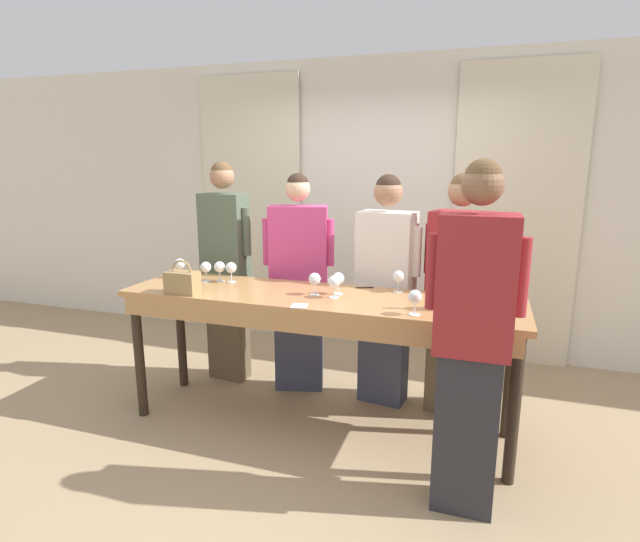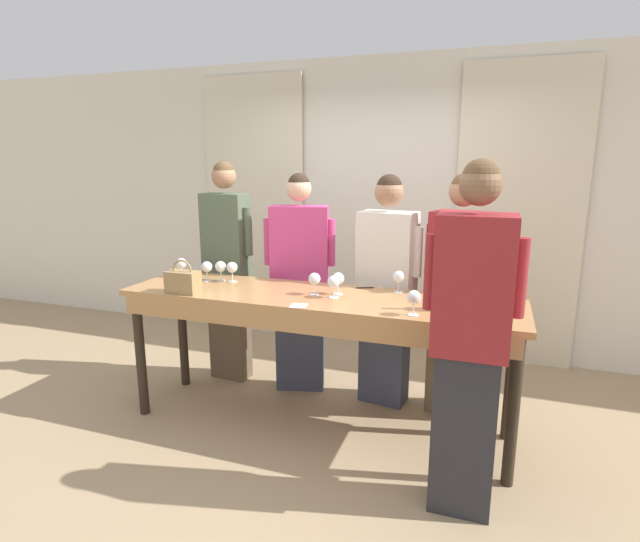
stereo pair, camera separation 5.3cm
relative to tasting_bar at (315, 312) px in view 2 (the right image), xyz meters
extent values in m
plane|color=tan|center=(0.00, 0.03, -0.85)|extent=(18.00, 18.00, 0.00)
cube|color=silver|center=(0.00, 1.78, 0.55)|extent=(12.00, 0.06, 2.80)
cube|color=beige|center=(-1.29, 1.72, 0.49)|extent=(1.09, 0.03, 2.69)
cube|color=beige|center=(1.29, 1.72, 0.49)|extent=(1.09, 0.03, 2.69)
cube|color=#B27F4C|center=(0.00, 0.03, 0.09)|extent=(2.70, 0.68, 0.04)
cube|color=#B27F4C|center=(0.00, -0.30, 0.01)|extent=(2.59, 0.03, 0.12)
cylinder|color=#2D2319|center=(-1.27, -0.24, -0.39)|extent=(0.07, 0.07, 0.92)
cylinder|color=#2D2319|center=(1.27, -0.24, -0.39)|extent=(0.07, 0.07, 0.92)
cylinder|color=#2D2319|center=(-1.27, 0.29, -0.39)|extent=(0.07, 0.07, 0.92)
cylinder|color=#2D2319|center=(1.27, 0.29, -0.39)|extent=(0.07, 0.07, 0.92)
cylinder|color=black|center=(0.90, -0.04, 0.22)|extent=(0.08, 0.08, 0.21)
cone|color=black|center=(0.90, -0.04, 0.35)|extent=(0.08, 0.08, 0.05)
cylinder|color=black|center=(0.90, -0.04, 0.41)|extent=(0.03, 0.03, 0.08)
cylinder|color=white|center=(0.90, -0.04, 0.21)|extent=(0.09, 0.09, 0.08)
cube|color=#997A4C|center=(-0.88, -0.22, 0.19)|extent=(0.22, 0.12, 0.15)
torus|color=#997A4C|center=(-0.88, -0.22, 0.27)|extent=(0.15, 0.01, 0.15)
cylinder|color=white|center=(-0.02, 0.03, 0.11)|extent=(0.07, 0.07, 0.00)
cylinder|color=white|center=(-0.02, 0.03, 0.15)|extent=(0.01, 0.01, 0.07)
sphere|color=white|center=(-0.02, 0.03, 0.22)|extent=(0.08, 0.08, 0.08)
cylinder|color=white|center=(0.69, -0.21, 0.11)|extent=(0.07, 0.07, 0.00)
cylinder|color=white|center=(0.69, -0.21, 0.15)|extent=(0.01, 0.01, 0.07)
sphere|color=white|center=(0.69, -0.21, 0.22)|extent=(0.08, 0.08, 0.08)
sphere|color=maroon|center=(0.69, -0.21, 0.21)|extent=(0.05, 0.05, 0.05)
cylinder|color=white|center=(0.51, 0.28, 0.11)|extent=(0.07, 0.07, 0.00)
cylinder|color=white|center=(0.51, 0.28, 0.15)|extent=(0.01, 0.01, 0.07)
sphere|color=white|center=(0.51, 0.28, 0.22)|extent=(0.08, 0.08, 0.08)
sphere|color=maroon|center=(0.51, 0.28, 0.21)|extent=(0.05, 0.05, 0.05)
cylinder|color=white|center=(-0.91, 0.13, 0.11)|extent=(0.07, 0.07, 0.00)
cylinder|color=white|center=(-0.91, 0.13, 0.15)|extent=(0.01, 0.01, 0.07)
sphere|color=white|center=(-0.91, 0.13, 0.22)|extent=(0.08, 0.08, 0.08)
cylinder|color=white|center=(-1.16, 0.17, 0.11)|extent=(0.07, 0.07, 0.00)
cylinder|color=white|center=(-1.16, 0.17, 0.15)|extent=(0.01, 0.01, 0.07)
sphere|color=white|center=(-1.16, 0.17, 0.22)|extent=(0.08, 0.08, 0.08)
cylinder|color=white|center=(-0.72, 0.17, 0.11)|extent=(0.07, 0.07, 0.00)
cylinder|color=white|center=(-0.72, 0.17, 0.15)|extent=(0.01, 0.01, 0.07)
sphere|color=white|center=(-0.72, 0.17, 0.22)|extent=(0.08, 0.08, 0.08)
sphere|color=maroon|center=(-0.72, 0.17, 0.21)|extent=(0.05, 0.05, 0.05)
cylinder|color=white|center=(0.13, 0.09, 0.11)|extent=(0.07, 0.07, 0.00)
cylinder|color=white|center=(0.13, 0.09, 0.15)|extent=(0.01, 0.01, 0.07)
sphere|color=white|center=(0.13, 0.09, 0.22)|extent=(0.08, 0.08, 0.08)
sphere|color=maroon|center=(0.13, 0.09, 0.21)|extent=(0.05, 0.05, 0.05)
cylinder|color=white|center=(0.13, 0.00, 0.11)|extent=(0.07, 0.07, 0.00)
cylinder|color=white|center=(0.13, 0.00, 0.15)|extent=(0.01, 0.01, 0.07)
sphere|color=white|center=(0.13, 0.00, 0.22)|extent=(0.08, 0.08, 0.08)
cylinder|color=white|center=(-0.81, 0.17, 0.11)|extent=(0.07, 0.07, 0.00)
cylinder|color=white|center=(-0.81, 0.17, 0.15)|extent=(0.01, 0.01, 0.07)
sphere|color=white|center=(-0.81, 0.17, 0.22)|extent=(0.08, 0.08, 0.08)
cylinder|color=white|center=(1.17, 0.16, 0.11)|extent=(0.07, 0.07, 0.00)
cylinder|color=white|center=(1.17, 0.16, 0.15)|extent=(0.01, 0.01, 0.07)
sphere|color=white|center=(1.17, 0.16, 0.22)|extent=(0.08, 0.08, 0.08)
cube|color=white|center=(-0.02, -0.26, 0.11)|extent=(0.12, 0.12, 0.00)
cylinder|color=black|center=(0.26, 0.31, 0.12)|extent=(0.12, 0.06, 0.01)
cube|color=brown|center=(-0.98, 0.56, -0.41)|extent=(0.33, 0.20, 0.89)
cube|color=#4C5B47|center=(-0.98, 0.56, 0.38)|extent=(0.39, 0.23, 0.70)
sphere|color=#9E7051|center=(-0.98, 0.56, 0.87)|extent=(0.20, 0.20, 0.20)
sphere|color=brown|center=(-0.98, 0.56, 0.90)|extent=(0.17, 0.17, 0.17)
cylinder|color=#4C5B47|center=(-0.77, 0.54, 0.44)|extent=(0.08, 0.08, 0.39)
cylinder|color=#4C5B47|center=(-1.19, 0.58, 0.44)|extent=(0.08, 0.08, 0.39)
cube|color=#383D51|center=(-0.33, 0.56, -0.43)|extent=(0.41, 0.26, 0.84)
cube|color=#C63D7A|center=(-0.33, 0.56, 0.32)|extent=(0.49, 0.31, 0.67)
sphere|color=#DBAD89|center=(-0.33, 0.56, 0.79)|extent=(0.19, 0.19, 0.19)
sphere|color=#332319|center=(-0.33, 0.56, 0.82)|extent=(0.17, 0.17, 0.17)
cylinder|color=#C63D7A|center=(-0.09, 0.62, 0.37)|extent=(0.09, 0.09, 0.37)
cylinder|color=#C63D7A|center=(-0.57, 0.50, 0.37)|extent=(0.09, 0.09, 0.37)
cube|color=#383D51|center=(0.37, 0.56, -0.44)|extent=(0.37, 0.25, 0.83)
cube|color=silver|center=(0.37, 0.56, 0.30)|extent=(0.44, 0.30, 0.66)
sphere|color=#9E7051|center=(0.37, 0.56, 0.77)|extent=(0.21, 0.21, 0.21)
sphere|color=#332319|center=(0.37, 0.56, 0.81)|extent=(0.19, 0.19, 0.19)
cylinder|color=silver|center=(0.59, 0.53, 0.35)|extent=(0.08, 0.08, 0.36)
cylinder|color=silver|center=(0.14, 0.59, 0.35)|extent=(0.08, 0.08, 0.36)
cube|color=brown|center=(0.89, 0.56, -0.43)|extent=(0.38, 0.30, 0.84)
cube|color=maroon|center=(0.89, 0.56, 0.32)|extent=(0.45, 0.36, 0.66)
sphere|color=#9E7051|center=(0.89, 0.56, 0.79)|extent=(0.20, 0.20, 0.20)
sphere|color=brown|center=(0.89, 0.56, 0.82)|extent=(0.18, 0.18, 0.18)
cylinder|color=maroon|center=(1.10, 0.51, 0.37)|extent=(0.08, 0.08, 0.37)
cylinder|color=maroon|center=(0.67, 0.61, 0.37)|extent=(0.08, 0.08, 0.37)
cube|color=#28282D|center=(1.02, -0.52, -0.41)|extent=(0.32, 0.22, 0.89)
cube|color=maroon|center=(1.02, -0.52, 0.39)|extent=(0.38, 0.26, 0.71)
sphere|color=brown|center=(1.02, -0.52, 0.89)|extent=(0.20, 0.20, 0.20)
sphere|color=brown|center=(1.02, -0.52, 0.92)|extent=(0.18, 0.18, 0.18)
cylinder|color=maroon|center=(0.81, -0.52, 0.45)|extent=(0.07, 0.07, 0.39)
cylinder|color=maroon|center=(1.23, -0.52, 0.45)|extent=(0.07, 0.07, 0.39)
camera|label=1|loc=(1.04, -3.04, 1.00)|focal=28.00mm
camera|label=2|loc=(1.09, -3.03, 1.00)|focal=28.00mm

